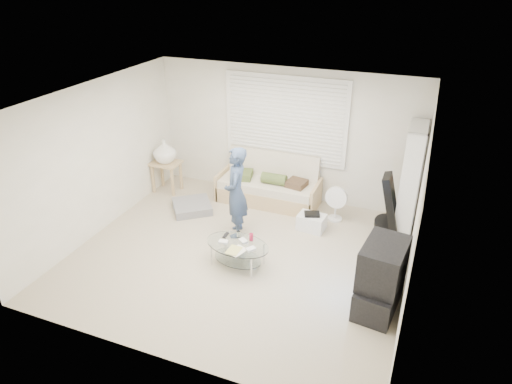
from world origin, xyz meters
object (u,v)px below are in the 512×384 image
at_px(bookshelf, 410,180).
at_px(coffee_table, 238,248).
at_px(tv_unit, 381,278).
at_px(futon_sofa, 269,187).

relative_size(bookshelf, coffee_table, 1.75).
height_order(bookshelf, tv_unit, bookshelf).
height_order(tv_unit, coffee_table, tv_unit).
distance_m(futon_sofa, tv_unit, 3.31).
xyz_separation_m(futon_sofa, coffee_table, (0.27, -2.11, -0.01)).
height_order(bookshelf, coffee_table, bookshelf).
distance_m(bookshelf, coffee_table, 3.06).
bearing_deg(tv_unit, bookshelf, 86.74).
distance_m(futon_sofa, bookshelf, 2.58).
xyz_separation_m(futon_sofa, tv_unit, (2.37, -2.30, 0.17)).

